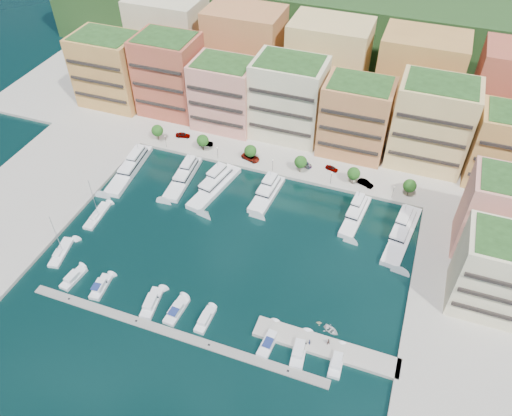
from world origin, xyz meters
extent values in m
plane|color=black|center=(0.00, 0.00, 0.00)|extent=(400.00, 400.00, 0.00)
cube|color=#9E998E|center=(0.00, 62.00, 0.00)|extent=(220.00, 64.00, 2.00)
cube|color=#9E998E|center=(62.00, -8.00, 0.00)|extent=(34.00, 76.00, 2.00)
cube|color=#9E998E|center=(-62.00, -8.00, 0.00)|extent=(34.00, 76.00, 2.00)
cube|color=#1B3616|center=(0.00, 110.00, 0.00)|extent=(240.00, 40.00, 58.00)
cube|color=gray|center=(-3.00, -30.00, 0.00)|extent=(72.00, 2.20, 0.35)
cube|color=#9E998E|center=(30.00, -22.00, 0.00)|extent=(32.00, 5.00, 2.00)
cube|color=#D69D4E|center=(-66.00, 50.00, 13.00)|extent=(22.00, 16.00, 24.00)
cube|color=black|center=(-66.00, 41.75, 13.00)|extent=(20.24, 0.50, 0.90)
cube|color=#22451B|center=(-66.00, 50.00, 25.40)|extent=(19.36, 14.08, 0.80)
cube|color=#B94D3D|center=(-44.00, 52.00, 14.00)|extent=(20.00, 16.00, 26.00)
cube|color=black|center=(-44.00, 43.75, 14.00)|extent=(18.40, 0.50, 0.90)
cube|color=#22451B|center=(-44.00, 52.00, 27.40)|extent=(17.60, 14.08, 0.80)
cube|color=#E68B80|center=(-23.00, 50.00, 12.00)|extent=(20.00, 15.00, 22.00)
cube|color=black|center=(-23.00, 42.25, 12.00)|extent=(18.40, 0.50, 0.90)
cube|color=#22451B|center=(-23.00, 50.00, 23.40)|extent=(17.60, 13.20, 0.80)
cube|color=#F8EBC0|center=(-2.00, 52.00, 13.50)|extent=(22.00, 16.00, 25.00)
cube|color=black|center=(-2.00, 43.75, 13.50)|extent=(20.24, 0.50, 0.90)
cube|color=#22451B|center=(-2.00, 52.00, 26.40)|extent=(19.36, 14.08, 0.80)
cube|color=#D17E4E|center=(20.00, 50.00, 12.50)|extent=(20.00, 15.00, 23.00)
cube|color=black|center=(20.00, 42.25, 12.50)|extent=(18.40, 0.50, 0.90)
cube|color=#22451B|center=(20.00, 50.00, 24.40)|extent=(17.60, 13.20, 0.80)
cube|color=#EFCA7E|center=(42.00, 52.00, 14.00)|extent=(22.00, 16.00, 26.00)
cube|color=black|center=(42.00, 43.75, 14.00)|extent=(20.24, 0.50, 0.90)
cube|color=#22451B|center=(42.00, 52.00, 27.40)|extent=(19.36, 14.08, 0.80)
cube|color=#D69D4E|center=(64.00, 50.00, 12.00)|extent=(20.00, 15.00, 22.00)
cube|color=black|center=(64.00, 42.25, 12.00)|extent=(18.40, 0.50, 0.90)
cube|color=#E68B80|center=(62.00, 20.00, 12.00)|extent=(18.00, 14.00, 22.00)
cube|color=black|center=(62.00, 12.75, 12.00)|extent=(16.56, 0.50, 0.90)
cube|color=#F8EBC0|center=(62.00, 2.00, 11.00)|extent=(18.00, 14.00, 20.00)
cube|color=black|center=(62.00, -5.25, 11.00)|extent=(16.56, 0.50, 0.90)
cube|color=#F8EBC0|center=(-55.00, 74.00, 16.00)|extent=(26.00, 18.00, 30.00)
cube|color=#D17E4E|center=(-25.00, 74.00, 16.00)|extent=(26.00, 18.00, 30.00)
cube|color=#EFCA7E|center=(5.00, 74.00, 16.00)|extent=(26.00, 18.00, 30.00)
cube|color=#D69D4E|center=(35.00, 74.00, 16.00)|extent=(26.00, 18.00, 30.00)
cylinder|color=#473323|center=(-40.00, 33.50, 2.50)|extent=(0.24, 0.24, 3.00)
sphere|color=#1C4614|center=(-40.00, 33.50, 4.75)|extent=(3.80, 3.80, 3.80)
cylinder|color=#473323|center=(-24.00, 33.50, 2.50)|extent=(0.24, 0.24, 3.00)
sphere|color=#1C4614|center=(-24.00, 33.50, 4.75)|extent=(3.80, 3.80, 3.80)
cylinder|color=#473323|center=(-8.00, 33.50, 2.50)|extent=(0.24, 0.24, 3.00)
sphere|color=#1C4614|center=(-8.00, 33.50, 4.75)|extent=(3.80, 3.80, 3.80)
cylinder|color=#473323|center=(8.00, 33.50, 2.50)|extent=(0.24, 0.24, 3.00)
sphere|color=#1C4614|center=(8.00, 33.50, 4.75)|extent=(3.80, 3.80, 3.80)
cylinder|color=#473323|center=(24.00, 33.50, 2.50)|extent=(0.24, 0.24, 3.00)
sphere|color=#1C4614|center=(24.00, 33.50, 4.75)|extent=(3.80, 3.80, 3.80)
cylinder|color=#473323|center=(40.00, 33.50, 2.50)|extent=(0.24, 0.24, 3.00)
sphere|color=#1C4614|center=(40.00, 33.50, 4.75)|extent=(3.80, 3.80, 3.80)
cylinder|color=black|center=(-36.00, 31.20, 3.00)|extent=(0.10, 0.10, 4.00)
sphere|color=#FFF2CC|center=(-36.00, 31.20, 5.05)|extent=(0.30, 0.30, 0.30)
cylinder|color=black|center=(-18.00, 31.20, 3.00)|extent=(0.10, 0.10, 4.00)
sphere|color=#FFF2CC|center=(-18.00, 31.20, 5.05)|extent=(0.30, 0.30, 0.30)
cylinder|color=black|center=(0.00, 31.20, 3.00)|extent=(0.10, 0.10, 4.00)
sphere|color=#FFF2CC|center=(0.00, 31.20, 5.05)|extent=(0.30, 0.30, 0.30)
cylinder|color=black|center=(18.00, 31.20, 3.00)|extent=(0.10, 0.10, 4.00)
sphere|color=#FFF2CC|center=(18.00, 31.20, 5.05)|extent=(0.30, 0.30, 0.30)
cylinder|color=black|center=(36.00, 31.20, 3.00)|extent=(0.10, 0.10, 4.00)
sphere|color=#FFF2CC|center=(36.00, 31.20, 5.05)|extent=(0.30, 0.30, 0.30)
cube|color=white|center=(-41.32, 16.88, 0.35)|extent=(6.98, 24.57, 2.30)
cube|color=white|center=(-41.32, 19.31, 2.40)|extent=(5.14, 13.63, 1.80)
cube|color=black|center=(-41.32, 19.31, 2.40)|extent=(5.21, 13.70, 0.55)
cube|color=white|center=(-41.32, 21.24, 4.00)|extent=(3.54, 7.50, 1.40)
cylinder|color=#B2B2B7|center=(-41.32, 22.70, 5.60)|extent=(0.14, 0.14, 1.80)
cube|color=white|center=(-24.09, 18.80, 0.35)|extent=(6.07, 20.68, 2.30)
cube|color=white|center=(-24.09, 20.84, 2.40)|extent=(4.60, 11.46, 1.80)
cube|color=black|center=(-24.09, 20.84, 2.40)|extent=(4.66, 11.53, 0.55)
cube|color=white|center=(-24.09, 22.47, 4.00)|extent=(3.22, 6.30, 1.40)
cylinder|color=#B2B2B7|center=(-24.09, 23.69, 5.60)|extent=(0.14, 0.14, 1.80)
cube|color=black|center=(-24.09, 18.80, -0.10)|extent=(6.12, 20.74, 0.35)
cube|color=white|center=(-13.57, 18.10, 0.35)|extent=(8.89, 22.33, 2.30)
cube|color=white|center=(-13.57, 20.28, 2.40)|extent=(6.18, 12.53, 1.80)
cube|color=black|center=(-13.57, 20.28, 2.40)|extent=(6.25, 12.60, 0.55)
cube|color=white|center=(-13.57, 22.02, 4.00)|extent=(4.10, 6.97, 1.40)
cylinder|color=#B2B2B7|center=(-13.57, 23.33, 5.60)|extent=(0.14, 0.14, 1.80)
cube|color=white|center=(1.86, 20.50, 0.35)|extent=(6.01, 17.28, 2.30)
cube|color=white|center=(1.86, 22.20, 2.40)|extent=(4.63, 9.59, 1.80)
cube|color=black|center=(1.86, 22.20, 2.40)|extent=(4.69, 9.65, 0.55)
cube|color=white|center=(1.86, 23.56, 4.00)|extent=(3.27, 5.28, 1.40)
cylinder|color=#B2B2B7|center=(1.86, 24.58, 5.60)|extent=(0.14, 0.14, 1.80)
cube|color=white|center=(27.73, 20.23, 0.35)|extent=(5.88, 17.87, 2.30)
cube|color=white|center=(27.73, 21.99, 2.40)|extent=(4.33, 9.94, 1.80)
cube|color=black|center=(27.73, 21.99, 2.40)|extent=(4.40, 10.01, 0.55)
cube|color=white|center=(27.73, 23.39, 4.00)|extent=(2.98, 5.49, 1.40)
cylinder|color=#B2B2B7|center=(27.73, 24.44, 5.60)|extent=(0.14, 0.14, 1.80)
cube|color=white|center=(40.79, 17.22, 0.35)|extent=(7.83, 23.98, 2.30)
cube|color=white|center=(40.79, 19.58, 2.40)|extent=(5.60, 13.36, 1.80)
cube|color=black|center=(40.79, 19.58, 2.40)|extent=(5.66, 13.43, 0.55)
cube|color=white|center=(40.79, 21.46, 4.00)|extent=(3.78, 7.38, 1.40)
cylinder|color=#B2B2B7|center=(40.79, 22.87, 5.60)|extent=(0.14, 0.14, 1.80)
cube|color=silver|center=(-32.53, -24.50, 0.25)|extent=(3.37, 7.61, 1.40)
cube|color=silver|center=(-32.53, -24.87, 1.55)|extent=(2.39, 3.74, 1.10)
cube|color=black|center=(-32.53, -23.39, 1.30)|extent=(1.86, 0.30, 0.55)
cube|color=silver|center=(-24.76, -24.50, 0.25)|extent=(3.48, 7.77, 1.40)
cube|color=silver|center=(-24.76, -24.88, 1.55)|extent=(2.47, 3.82, 1.10)
cube|color=black|center=(-24.76, -23.37, 1.30)|extent=(1.93, 0.31, 0.55)
cube|color=navy|center=(-24.76, -25.86, 2.15)|extent=(2.11, 2.45, 0.12)
cube|color=silver|center=(-10.99, -24.50, 0.25)|extent=(3.94, 8.98, 1.40)
cube|color=silver|center=(-10.99, -24.93, 1.55)|extent=(2.72, 4.42, 1.10)
cube|color=black|center=(-10.99, -23.20, 1.30)|extent=(2.01, 0.37, 0.55)
cube|color=silver|center=(-4.55, -24.50, 0.25)|extent=(3.28, 8.07, 1.40)
cube|color=silver|center=(-4.55, -24.90, 1.55)|extent=(2.41, 3.92, 1.10)
cube|color=black|center=(-4.55, -23.31, 1.30)|extent=(2.02, 0.22, 0.55)
cube|color=navy|center=(-4.55, -25.92, 2.15)|extent=(2.10, 2.49, 0.12)
cube|color=silver|center=(2.67, -24.50, 0.25)|extent=(2.60, 7.23, 1.40)
cube|color=silver|center=(2.67, -24.86, 1.55)|extent=(1.99, 3.49, 1.10)
cube|color=black|center=(2.67, -23.42, 1.30)|extent=(1.77, 0.14, 0.55)
cube|color=silver|center=(18.11, -24.50, 0.25)|extent=(3.33, 9.17, 1.40)
cube|color=silver|center=(18.11, -24.95, 1.55)|extent=(2.38, 4.46, 1.10)
cube|color=black|center=(18.11, -23.15, 1.30)|extent=(1.89, 0.25, 0.55)
cube|color=navy|center=(18.11, -26.12, 2.15)|extent=(2.05, 2.83, 0.12)
cube|color=silver|center=(24.89, -24.50, 0.25)|extent=(3.68, 9.24, 1.40)
cube|color=silver|center=(24.89, -24.95, 1.55)|extent=(2.60, 4.52, 1.10)
cube|color=black|center=(24.89, -23.15, 1.30)|extent=(2.01, 0.30, 0.55)
cube|color=silver|center=(33.10, -24.50, 0.25)|extent=(2.83, 7.88, 1.40)
cube|color=silver|center=(33.10, -24.89, 1.55)|extent=(2.13, 3.81, 1.10)
cube|color=black|center=(33.10, -23.33, 1.30)|extent=(1.85, 0.16, 0.55)
cube|color=white|center=(-39.50, -3.57, 0.20)|extent=(3.59, 10.92, 1.20)
cube|color=white|center=(-39.50, -4.64, 1.10)|extent=(1.88, 2.80, 0.60)
cylinder|color=#B2B2B7|center=(-39.50, -3.03, 6.80)|extent=(0.14, 0.14, 12.00)
cylinder|color=#B2B2B7|center=(-39.50, -5.18, 1.80)|extent=(0.46, 4.83, 0.10)
cube|color=white|center=(-40.59, -18.36, 0.20)|extent=(4.76, 10.40, 1.20)
cube|color=white|center=(-40.59, -19.37, 1.10)|extent=(2.15, 2.80, 0.60)
cylinder|color=#B2B2B7|center=(-40.59, -17.86, 6.80)|extent=(0.14, 0.14, 12.00)
cylinder|color=#B2B2B7|center=(-40.59, -19.87, 1.80)|extent=(1.00, 4.45, 0.10)
imported|color=beige|center=(27.10, -16.32, 0.36)|extent=(1.59, 1.44, 0.72)
imported|color=silver|center=(30.17, -17.36, 0.38)|extent=(4.45, 3.93, 0.77)
imported|color=gray|center=(-33.36, 37.89, 1.79)|extent=(4.95, 2.90, 1.58)
imported|color=gray|center=(-24.29, 36.17, 1.74)|extent=(4.78, 2.87, 1.49)
imported|color=gray|center=(-8.18, 34.10, 1.82)|extent=(6.44, 4.34, 1.64)
imported|color=gray|center=(8.42, 37.02, 1.75)|extent=(5.55, 3.93, 1.49)
imported|color=gray|center=(16.86, 37.61, 1.68)|extent=(4.23, 2.52, 1.35)
imported|color=gray|center=(27.82, 34.01, 1.77)|extent=(4.97, 3.33, 1.55)
imported|color=navy|center=(26.54, -22.81, 1.86)|extent=(0.74, 0.73, 1.72)
imported|color=#442F29|center=(30.27, -21.37, 1.91)|extent=(1.11, 1.03, 1.82)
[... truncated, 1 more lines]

